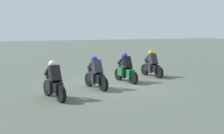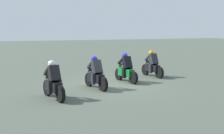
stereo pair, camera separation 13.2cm
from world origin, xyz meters
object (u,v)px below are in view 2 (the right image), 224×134
at_px(rider_lane_a, 152,66).
at_px(rider_lane_b, 126,70).
at_px(rider_lane_c, 96,75).
at_px(rider_lane_d, 53,83).

height_order(rider_lane_a, rider_lane_b, same).
distance_m(rider_lane_a, rider_lane_c, 4.72).
bearing_deg(rider_lane_d, rider_lane_b, -69.84).
bearing_deg(rider_lane_a, rider_lane_d, 113.55).
xyz_separation_m(rider_lane_b, rider_lane_d, (-2.29, 4.32, 0.00)).
height_order(rider_lane_c, rider_lane_d, same).
bearing_deg(rider_lane_c, rider_lane_b, -70.14).
distance_m(rider_lane_b, rider_lane_c, 2.31).
bearing_deg(rider_lane_b, rider_lane_c, 111.12).
distance_m(rider_lane_b, rider_lane_d, 4.89).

